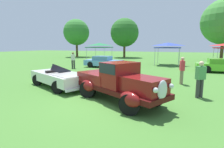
{
  "coord_description": "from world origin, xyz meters",
  "views": [
    {
      "loc": [
        3.06,
        -6.4,
        2.4
      ],
      "look_at": [
        -0.31,
        1.77,
        0.95
      ],
      "focal_mm": 28.21,
      "sensor_mm": 36.0,
      "label": 1
    }
  ],
  "objects_px": {
    "feature_pickup_truck": "(118,81)",
    "spectator_near_truck": "(200,78)",
    "spectator_between_cars": "(73,60)",
    "show_car_skyblue": "(103,62)",
    "canopy_tent_center_field": "(168,45)",
    "spectator_by_row": "(182,70)",
    "neighbor_convertible": "(60,77)",
    "canopy_tent_left_field": "(100,45)",
    "show_car_lime": "(221,66)"
  },
  "relations": [
    {
      "from": "feature_pickup_truck",
      "to": "spectator_near_truck",
      "type": "distance_m",
      "value": 3.78
    },
    {
      "from": "feature_pickup_truck",
      "to": "spectator_between_cars",
      "type": "bearing_deg",
      "value": 134.06
    },
    {
      "from": "show_car_skyblue",
      "to": "canopy_tent_center_field",
      "type": "distance_m",
      "value": 8.19
    },
    {
      "from": "spectator_by_row",
      "to": "feature_pickup_truck",
      "type": "bearing_deg",
      "value": -117.87
    },
    {
      "from": "neighbor_convertible",
      "to": "canopy_tent_left_field",
      "type": "height_order",
      "value": "canopy_tent_left_field"
    },
    {
      "from": "spectator_between_cars",
      "to": "neighbor_convertible",
      "type": "bearing_deg",
      "value": -60.27
    },
    {
      "from": "neighbor_convertible",
      "to": "canopy_tent_left_field",
      "type": "distance_m",
      "value": 15.71
    },
    {
      "from": "spectator_by_row",
      "to": "canopy_tent_left_field",
      "type": "height_order",
      "value": "canopy_tent_left_field"
    },
    {
      "from": "feature_pickup_truck",
      "to": "show_car_skyblue",
      "type": "xyz_separation_m",
      "value": [
        -5.63,
        10.47,
        -0.27
      ]
    },
    {
      "from": "show_car_skyblue",
      "to": "feature_pickup_truck",
      "type": "bearing_deg",
      "value": -61.73
    },
    {
      "from": "canopy_tent_left_field",
      "to": "canopy_tent_center_field",
      "type": "relative_size",
      "value": 1.04
    },
    {
      "from": "show_car_lime",
      "to": "canopy_tent_center_field",
      "type": "height_order",
      "value": "canopy_tent_center_field"
    },
    {
      "from": "neighbor_convertible",
      "to": "canopy_tent_center_field",
      "type": "xyz_separation_m",
      "value": [
        4.61,
        14.27,
        1.84
      ]
    },
    {
      "from": "canopy_tent_center_field",
      "to": "canopy_tent_left_field",
      "type": "bearing_deg",
      "value": 176.6
    },
    {
      "from": "spectator_between_cars",
      "to": "canopy_tent_left_field",
      "type": "relative_size",
      "value": 0.56
    },
    {
      "from": "show_car_skyblue",
      "to": "canopy_tent_center_field",
      "type": "xyz_separation_m",
      "value": [
        6.26,
        4.96,
        1.82
      ]
    },
    {
      "from": "show_car_lime",
      "to": "canopy_tent_center_field",
      "type": "distance_m",
      "value": 6.84
    },
    {
      "from": "show_car_skyblue",
      "to": "show_car_lime",
      "type": "relative_size",
      "value": 0.99
    },
    {
      "from": "spectator_near_truck",
      "to": "canopy_tent_center_field",
      "type": "xyz_separation_m",
      "value": [
        -2.64,
        13.53,
        1.51
      ]
    },
    {
      "from": "show_car_skyblue",
      "to": "spectator_by_row",
      "type": "bearing_deg",
      "value": -35.87
    },
    {
      "from": "spectator_near_truck",
      "to": "spectator_by_row",
      "type": "bearing_deg",
      "value": 106.75
    },
    {
      "from": "neighbor_convertible",
      "to": "show_car_skyblue",
      "type": "xyz_separation_m",
      "value": [
        -1.65,
        9.31,
        0.02
      ]
    },
    {
      "from": "canopy_tent_center_field",
      "to": "show_car_lime",
      "type": "bearing_deg",
      "value": -41.2
    },
    {
      "from": "feature_pickup_truck",
      "to": "neighbor_convertible",
      "type": "distance_m",
      "value": 4.16
    },
    {
      "from": "feature_pickup_truck",
      "to": "spectator_between_cars",
      "type": "distance_m",
      "value": 11.66
    },
    {
      "from": "show_car_lime",
      "to": "spectator_between_cars",
      "type": "distance_m",
      "value": 13.97
    },
    {
      "from": "spectator_near_truck",
      "to": "spectator_between_cars",
      "type": "relative_size",
      "value": 1.0
    },
    {
      "from": "canopy_tent_center_field",
      "to": "feature_pickup_truck",
      "type": "bearing_deg",
      "value": -92.34
    },
    {
      "from": "canopy_tent_center_field",
      "to": "show_car_skyblue",
      "type": "bearing_deg",
      "value": -141.63
    },
    {
      "from": "feature_pickup_truck",
      "to": "canopy_tent_center_field",
      "type": "distance_m",
      "value": 15.52
    },
    {
      "from": "spectator_between_cars",
      "to": "canopy_tent_left_field",
      "type": "bearing_deg",
      "value": 95.33
    },
    {
      "from": "show_car_lime",
      "to": "feature_pickup_truck",
      "type": "bearing_deg",
      "value": -116.75
    },
    {
      "from": "feature_pickup_truck",
      "to": "spectator_by_row",
      "type": "bearing_deg",
      "value": 62.13
    },
    {
      "from": "spectator_near_truck",
      "to": "canopy_tent_left_field",
      "type": "relative_size",
      "value": 0.56
    },
    {
      "from": "show_car_skyblue",
      "to": "show_car_lime",
      "type": "bearing_deg",
      "value": 3.14
    },
    {
      "from": "spectator_near_truck",
      "to": "canopy_tent_left_field",
      "type": "bearing_deg",
      "value": 130.64
    },
    {
      "from": "canopy_tent_left_field",
      "to": "canopy_tent_center_field",
      "type": "height_order",
      "value": "same"
    },
    {
      "from": "show_car_lime",
      "to": "spectator_near_truck",
      "type": "xyz_separation_m",
      "value": [
        -2.32,
        -9.19,
        0.31
      ]
    },
    {
      "from": "show_car_skyblue",
      "to": "canopy_tent_left_field",
      "type": "xyz_separation_m",
      "value": [
        -3.19,
        5.52,
        1.82
      ]
    },
    {
      "from": "feature_pickup_truck",
      "to": "spectator_near_truck",
      "type": "relative_size",
      "value": 2.78
    },
    {
      "from": "spectator_near_truck",
      "to": "neighbor_convertible",
      "type": "bearing_deg",
      "value": -174.13
    },
    {
      "from": "neighbor_convertible",
      "to": "spectator_by_row",
      "type": "distance_m",
      "value": 7.32
    },
    {
      "from": "show_car_skyblue",
      "to": "spectator_by_row",
      "type": "relative_size",
      "value": 2.45
    },
    {
      "from": "feature_pickup_truck",
      "to": "show_car_lime",
      "type": "relative_size",
      "value": 1.12
    },
    {
      "from": "feature_pickup_truck",
      "to": "spectator_between_cars",
      "type": "xyz_separation_m",
      "value": [
        -8.11,
        8.38,
        0.04
      ]
    },
    {
      "from": "show_car_skyblue",
      "to": "spectator_by_row",
      "type": "distance_m",
      "value": 9.97
    },
    {
      "from": "neighbor_convertible",
      "to": "spectator_near_truck",
      "type": "height_order",
      "value": "spectator_near_truck"
    },
    {
      "from": "show_car_lime",
      "to": "spectator_near_truck",
      "type": "bearing_deg",
      "value": -104.18
    },
    {
      "from": "show_car_lime",
      "to": "canopy_tent_left_field",
      "type": "height_order",
      "value": "canopy_tent_left_field"
    },
    {
      "from": "neighbor_convertible",
      "to": "spectator_near_truck",
      "type": "bearing_deg",
      "value": 5.87
    }
  ]
}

